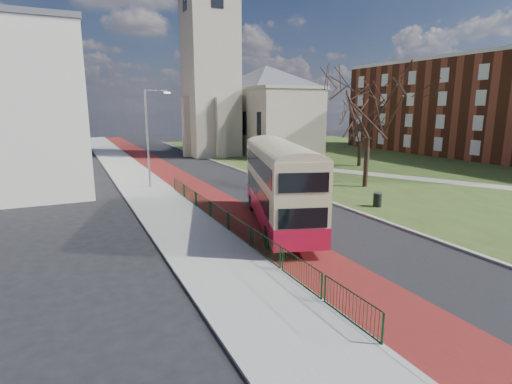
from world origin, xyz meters
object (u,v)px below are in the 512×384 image
bus (280,181)px  winter_tree_far (361,121)px  winter_tree_near (370,97)px  litter_bin (377,199)px  streetlamp (149,133)px

bus → winter_tree_far: 26.27m
winter_tree_near → litter_bin: winter_tree_near is taller
bus → winter_tree_near: (12.16, 6.98, 4.87)m
winter_tree_far → streetlamp: bearing=-173.5°
winter_tree_near → litter_bin: 9.96m
bus → winter_tree_far: (19.81, 17.07, 2.51)m
bus → litter_bin: bus is taller
winter_tree_near → winter_tree_far: (7.65, 10.09, -2.36)m
bus → winter_tree_near: bearing=48.1°
bus → litter_bin: 8.54m
streetlamp → winter_tree_far: bearing=6.5°
bus → winter_tree_near: size_ratio=1.05×
bus → winter_tree_far: winter_tree_far is taller
bus → litter_bin: (8.21, 1.07, -2.10)m
winter_tree_near → winter_tree_far: bearing=52.8°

